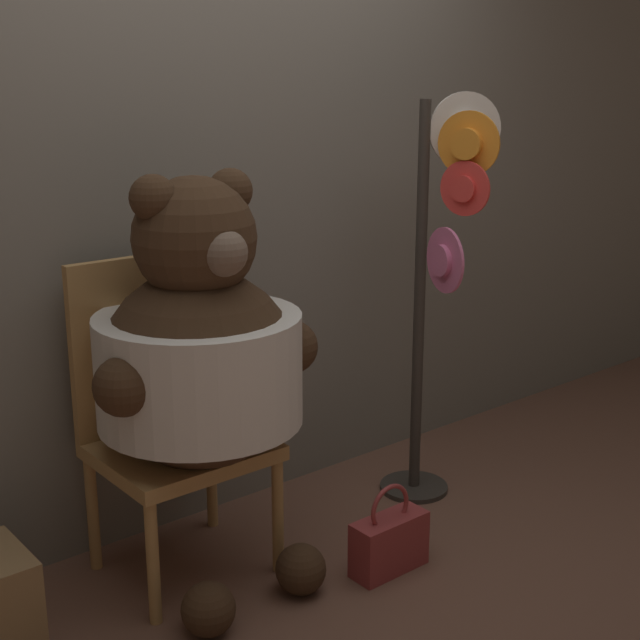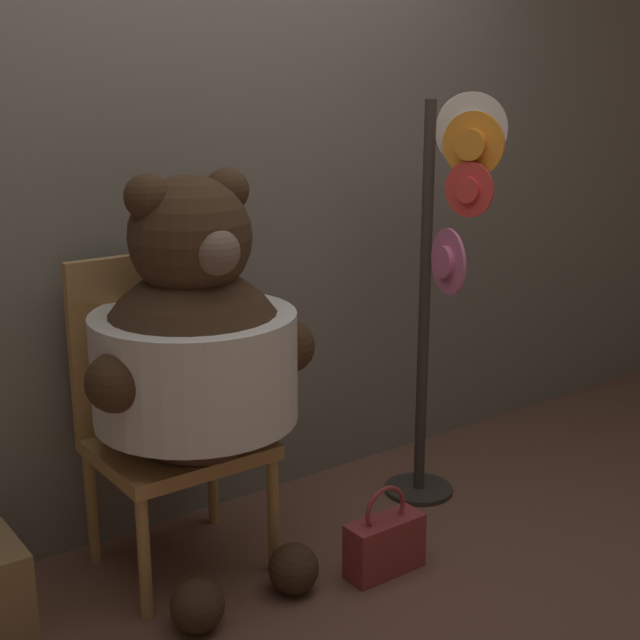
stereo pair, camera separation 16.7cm
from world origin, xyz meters
The scene contains 6 objects.
ground_plane centered at (0.00, 0.00, 0.00)m, with size 14.00×14.00×0.00m, color brown.
wall_back centered at (0.00, 0.61, 1.39)m, with size 8.00×0.10×2.79m.
chair centered at (-0.37, 0.33, 0.56)m, with size 0.54×0.48×1.08m.
teddy_bear centered at (-0.34, 0.16, 0.79)m, with size 0.80×0.71×1.38m.
hat_display_rack centered at (0.71, 0.09, 0.96)m, with size 0.40×0.43×1.60m.
handbag_on_ground centered at (0.17, -0.22, 0.11)m, with size 0.28×0.11×0.32m.
Camera 1 is at (-1.77, -2.19, 1.66)m, focal length 50.00 mm.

